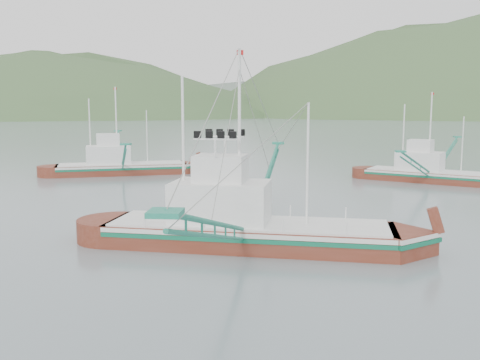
{
  "coord_description": "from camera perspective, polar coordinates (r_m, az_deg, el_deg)",
  "views": [
    {
      "loc": [
        2.88,
        -30.73,
        8.35
      ],
      "look_at": [
        0.0,
        6.0,
        3.2
      ],
      "focal_mm": 40.0,
      "sensor_mm": 36.0,
      "label": 1
    }
  ],
  "objects": [
    {
      "name": "ground",
      "position": [
        31.97,
        -0.85,
        -7.18
      ],
      "size": [
        1200.0,
        1200.0,
        0.0
      ],
      "primitive_type": "plane",
      "color": "slate",
      "rests_on": "ground"
    },
    {
      "name": "main_boat",
      "position": [
        31.78,
        0.47,
        -3.8
      ],
      "size": [
        17.42,
        30.79,
        12.5
      ],
      "rotation": [
        0.0,
        0.0,
        -0.1
      ],
      "color": "#5E2213",
      "rests_on": "ground"
    },
    {
      "name": "bg_boat_left",
      "position": [
        66.77,
        -12.62,
        2.49
      ],
      "size": [
        16.04,
        27.29,
        11.39
      ],
      "rotation": [
        0.0,
        0.0,
        0.33
      ],
      "color": "#5E2213",
      "rests_on": "ground"
    },
    {
      "name": "bg_boat_right",
      "position": [
        62.2,
        19.83,
        1.8
      ],
      "size": [
        16.16,
        24.39,
        10.57
      ],
      "rotation": [
        0.0,
        0.0,
        -0.48
      ],
      "color": "#5E2213",
      "rests_on": "ground"
    },
    {
      "name": "headland_left",
      "position": [
        431.49,
        -20.73,
        6.34
      ],
      "size": [
        448.0,
        308.0,
        210.0
      ],
      "primitive_type": "ellipsoid",
      "color": "#39582D",
      "rests_on": "ground"
    },
    {
      "name": "ridge_distant",
      "position": [
        591.41,
        7.16,
        7.09
      ],
      "size": [
        960.0,
        400.0,
        240.0
      ],
      "primitive_type": "ellipsoid",
      "color": "slate",
      "rests_on": "ground"
    }
  ]
}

